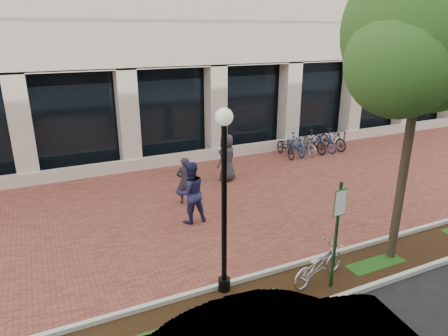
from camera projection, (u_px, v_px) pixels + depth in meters
name	position (u px, v px, depth m)	size (l,w,h in m)	color
ground	(221.00, 201.00, 13.90)	(120.00, 120.00, 0.00)	black
brick_plaza	(221.00, 201.00, 13.90)	(40.00, 9.00, 0.01)	brown
planting_strip	(315.00, 282.00, 9.41)	(40.00, 1.50, 0.01)	black
curb_plaza_side	(297.00, 264.00, 10.03)	(40.00, 0.12, 0.12)	beige
curb_street_side	(336.00, 298.00, 8.75)	(40.00, 0.12, 0.12)	beige
parking_sign	(338.00, 223.00, 8.71)	(0.34, 0.07, 2.60)	#153B1B
lamppost	(224.00, 194.00, 8.36)	(0.36, 0.36, 4.20)	black
street_tree	(424.00, 42.00, 8.80)	(4.34, 3.62, 7.43)	#403524
locked_bicycle	(319.00, 264.00, 9.34)	(0.60, 1.71, 0.90)	#B6B6BA
pedestrian_left	(185.00, 180.00, 13.52)	(0.60, 0.39, 1.63)	#26262A
pedestrian_mid	(191.00, 193.00, 12.09)	(0.95, 0.74, 1.95)	navy
pedestrian_right	(227.00, 158.00, 15.54)	(0.92, 0.60, 1.88)	#2D2D33
bollard	(344.00, 139.00, 20.03)	(0.12, 0.12, 0.96)	#B8B8BD
bike_rack_cluster	(310.00, 143.00, 19.21)	(3.54, 1.88, 1.06)	black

